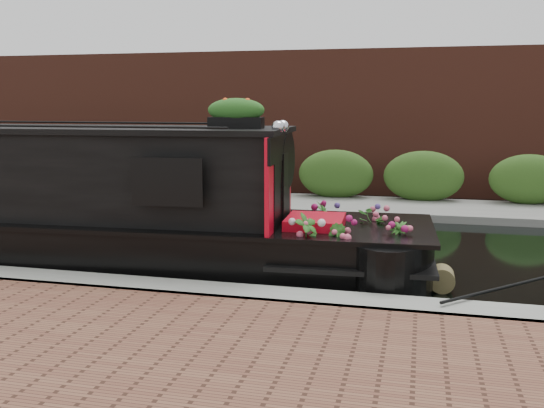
# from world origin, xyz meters

# --- Properties ---
(ground) EXTENTS (80.00, 80.00, 0.00)m
(ground) POSITION_xyz_m (0.00, 0.00, 0.00)
(ground) COLOR black
(ground) RESTS_ON ground
(near_bank_coping) EXTENTS (40.00, 0.60, 0.50)m
(near_bank_coping) POSITION_xyz_m (0.00, -3.30, 0.00)
(near_bank_coping) COLOR gray
(near_bank_coping) RESTS_ON ground
(far_bank_path) EXTENTS (40.00, 2.40, 0.34)m
(far_bank_path) POSITION_xyz_m (0.00, 4.20, 0.00)
(far_bank_path) COLOR gray
(far_bank_path) RESTS_ON ground
(far_hedge) EXTENTS (40.00, 1.10, 2.80)m
(far_hedge) POSITION_xyz_m (0.00, 5.10, 0.00)
(far_hedge) COLOR #31551C
(far_hedge) RESTS_ON ground
(far_brick_wall) EXTENTS (40.00, 1.00, 8.00)m
(far_brick_wall) POSITION_xyz_m (0.00, 7.20, 0.00)
(far_brick_wall) COLOR #5E2B20
(far_brick_wall) RESTS_ON ground
(narrowboat) EXTENTS (12.09, 2.68, 2.83)m
(narrowboat) POSITION_xyz_m (-1.91, -1.88, 0.84)
(narrowboat) COLOR black
(narrowboat) RESTS_ON ground
(rope_fender) EXTENTS (0.34, 0.35, 0.34)m
(rope_fender) POSITION_xyz_m (4.50, -1.88, 0.17)
(rope_fender) COLOR brown
(rope_fender) RESTS_ON ground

